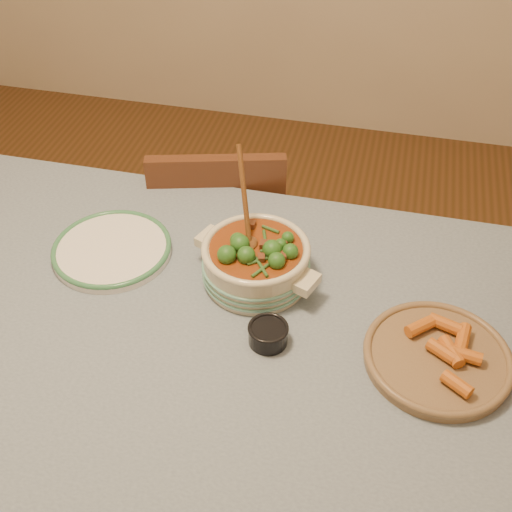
{
  "coord_description": "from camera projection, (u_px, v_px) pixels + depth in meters",
  "views": [
    {
      "loc": [
        0.39,
        -0.88,
        1.82
      ],
      "look_at": [
        0.14,
        0.18,
        0.84
      ],
      "focal_mm": 45.0,
      "sensor_mm": 36.0,
      "label": 1
    }
  ],
  "objects": [
    {
      "name": "stew_casserole",
      "position": [
        256.0,
        259.0,
        1.49
      ],
      "size": [
        0.32,
        0.32,
        0.3
      ],
      "rotation": [
        0.0,
        0.0,
        -0.37
      ],
      "color": "beige",
      "rests_on": "dining_table"
    },
    {
      "name": "white_plate",
      "position": [
        112.0,
        249.0,
        1.59
      ],
      "size": [
        0.37,
        0.37,
        0.03
      ],
      "rotation": [
        0.0,
        0.0,
        0.34
      ],
      "color": "white",
      "rests_on": "dining_table"
    },
    {
      "name": "floor",
      "position": [
        198.0,
        497.0,
        1.92
      ],
      "size": [
        4.5,
        4.5,
        0.0
      ],
      "primitive_type": "plane",
      "color": "#4E3216",
      "rests_on": "ground"
    },
    {
      "name": "chair_far",
      "position": [
        220.0,
        236.0,
        2.08
      ],
      "size": [
        0.48,
        0.48,
        0.84
      ],
      "rotation": [
        0.0,
        0.0,
        3.41
      ],
      "color": "#522D19",
      "rests_on": "floor"
    },
    {
      "name": "dining_table",
      "position": [
        180.0,
        354.0,
        1.48
      ],
      "size": [
        1.68,
        1.08,
        0.76
      ],
      "color": "brown",
      "rests_on": "floor"
    },
    {
      "name": "fried_plate",
      "position": [
        438.0,
        356.0,
        1.33
      ],
      "size": [
        0.32,
        0.32,
        0.05
      ],
      "rotation": [
        0.0,
        0.0,
        0.06
      ],
      "color": "olive",
      "rests_on": "dining_table"
    },
    {
      "name": "condiment_bowl",
      "position": [
        268.0,
        333.0,
        1.37
      ],
      "size": [
        0.09,
        0.09,
        0.05
      ],
      "rotation": [
        0.0,
        0.0,
        0.08
      ],
      "color": "black",
      "rests_on": "dining_table"
    }
  ]
}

